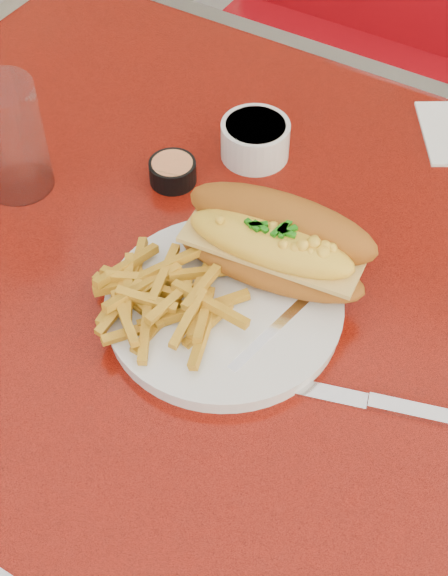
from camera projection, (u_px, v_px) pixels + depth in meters
The scene contains 10 objects.
ground at pixel (259, 561), 1.43m from camera, with size 8.00×8.00×0.00m, color beige.
diner_table at pixel (275, 369), 0.97m from camera, with size 1.23×0.83×0.77m.
dinner_plate at pixel (224, 307), 0.81m from camera, with size 0.31×0.31×0.02m.
mac_hoagie at pixel (274, 242), 0.80m from camera, with size 0.21×0.12×0.09m.
fries_pile at pixel (164, 294), 0.79m from camera, with size 0.12×0.11×0.03m, color gold, non-canonical shape.
fork at pixel (284, 320), 0.79m from camera, with size 0.04×0.15×0.00m.
gravy_ramekin at pixel (255, 139), 0.95m from camera, with size 0.10×0.10×0.05m.
sauce_cup_left at pixel (173, 171), 0.93m from camera, with size 0.06×0.06×0.03m.
water_tumbler at pixel (10, 138), 0.89m from camera, with size 0.08×0.08×0.14m, color #ADCBDF.
knife at pixel (356, 399), 0.75m from camera, with size 0.22×0.08×0.01m.
Camera 1 is at (0.23, -0.50, 1.41)m, focal length 50.00 mm.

